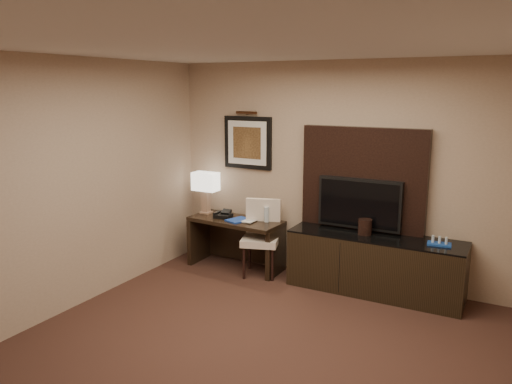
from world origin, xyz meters
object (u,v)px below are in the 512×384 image
Objects in this scene: credenza at (375,264)px; water_bottle at (267,214)px; desk at (236,243)px; tv at (359,204)px; desk_phone at (223,214)px; desk_chair at (261,240)px; table_lamp at (206,192)px; ice_bucket at (365,227)px; minibar_tray at (439,241)px.

water_bottle is at bearing 179.16° from credenza.
tv is (1.60, 0.19, 0.69)m from desk.
desk_phone is 1.08× the size of water_bottle.
desk_chair is 4.79× the size of water_bottle.
water_bottle is at bearing -0.86° from table_lamp.
table_lamp is 0.43m from desk_phone.
desk_chair is 1.62× the size of table_lamp.
credenza is at bearing -0.76° from ice_bucket.
desk is 0.62× the size of credenza.
table_lamp is at bearing 179.19° from minibar_tray.
credenza is at bearing 179.40° from minibar_tray.
desk is 1.75m from tv.
minibar_tray reaches higher than desk.
table_lamp reaches higher than credenza.
desk_phone is 2.74m from minibar_tray.
credenza is 2.01× the size of tv.
table_lamp is 3.21× the size of ice_bucket.
ice_bucket reaches higher than desk.
desk_phone is 0.61m from water_bottle.
credenza is 1.50m from water_bottle.
table_lamp is at bearing 157.79° from desk_phone.
credenza is at bearing -3.47° from desk_phone.
desk is 1.86m from credenza.
desk_phone is (-1.79, -0.21, -0.30)m from tv.
desk_chair reaches higher than ice_bucket.
desk is 6.35× the size of water_bottle.
desk_phone is at bearing -171.58° from water_bottle.
tv is 4.03× the size of minibar_tray.
ice_bucket is at bearing -11.55° from desk_chair.
ice_bucket reaches higher than water_bottle.
desk_chair is (-1.19, -0.28, -0.55)m from tv.
desk is 0.45m from desk_chair.
table_lamp reaches higher than desk_chair.
minibar_tray is (0.95, -0.15, -0.28)m from tv.
minibar_tray is at bearing -0.79° from water_bottle.
tv is 1.06× the size of desk_chair.
ice_bucket is at bearing -49.54° from tv.
minibar_tray is (2.55, 0.04, 0.40)m from desk.
minibar_tray reaches higher than desk_phone.
table_lamp is at bearing 179.14° from water_bottle.
water_bottle reaches higher than desk.
credenza is (1.86, 0.05, 0.01)m from desk.
desk_phone is at bearing -173.38° from tv.
tv is 1.00m from minibar_tray.
desk_chair is (0.42, -0.09, 0.14)m from desk.
ice_bucket reaches higher than desk_phone.
table_lamp is at bearing 152.01° from desk_chair.
minibar_tray is (3.08, -0.04, -0.22)m from table_lamp.
tv is at bearing 10.63° from desk.
desk is 5.04× the size of minibar_tray.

